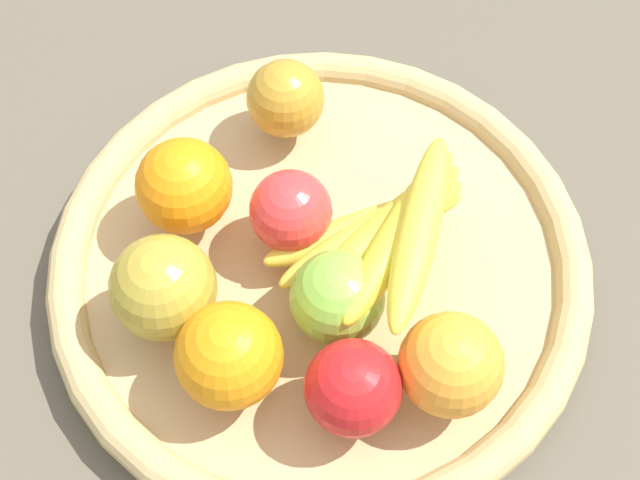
# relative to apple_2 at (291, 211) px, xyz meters

# --- Properties ---
(ground_plane) EXTENTS (2.40, 2.40, 0.00)m
(ground_plane) POSITION_rel_apple_2_xyz_m (-0.03, -0.01, -0.07)
(ground_plane) COLOR brown
(ground_plane) RESTS_ON ground
(basket) EXTENTS (0.43, 0.43, 0.04)m
(basket) POSITION_rel_apple_2_xyz_m (-0.03, -0.01, -0.05)
(basket) COLOR tan
(basket) RESTS_ON ground_plane
(apple_2) EXTENTS (0.08, 0.08, 0.06)m
(apple_2) POSITION_rel_apple_2_xyz_m (0.00, 0.00, 0.00)
(apple_2) COLOR red
(apple_2) RESTS_ON basket
(apple_3) EXTENTS (0.11, 0.11, 0.08)m
(apple_3) POSITION_rel_apple_2_xyz_m (-0.03, 0.11, 0.01)
(apple_3) COLOR #AB932F
(apple_3) RESTS_ON basket
(apple_1) EXTENTS (0.07, 0.07, 0.07)m
(apple_1) POSITION_rel_apple_2_xyz_m (0.10, -0.03, 0.00)
(apple_1) COLOR #B28427
(apple_1) RESTS_ON basket
(orange_0) EXTENTS (0.10, 0.10, 0.07)m
(orange_0) POSITION_rel_apple_2_xyz_m (-0.16, -0.06, 0.00)
(orange_0) COLOR orange
(orange_0) RESTS_ON basket
(banana_bunch) EXTENTS (0.15, 0.17, 0.08)m
(banana_bunch) POSITION_rel_apple_2_xyz_m (-0.05, -0.06, 0.01)
(banana_bunch) COLOR yellow
(banana_bunch) RESTS_ON basket
(apple_0) EXTENTS (0.10, 0.10, 0.07)m
(apple_0) POSITION_rel_apple_2_xyz_m (-0.08, -0.00, 0.00)
(apple_0) COLOR #7FBA3C
(apple_0) RESTS_ON basket
(orange_2) EXTENTS (0.09, 0.09, 0.08)m
(orange_2) POSITION_rel_apple_2_xyz_m (0.05, 0.07, 0.01)
(orange_2) COLOR orange
(orange_2) RESTS_ON basket
(orange_1) EXTENTS (0.11, 0.11, 0.08)m
(orange_1) POSITION_rel_apple_2_xyz_m (-0.10, 0.08, 0.01)
(orange_1) COLOR orange
(orange_1) RESTS_ON basket
(apple_4) EXTENTS (0.09, 0.09, 0.07)m
(apple_4) POSITION_rel_apple_2_xyz_m (-0.15, 0.01, 0.00)
(apple_4) COLOR red
(apple_4) RESTS_ON basket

